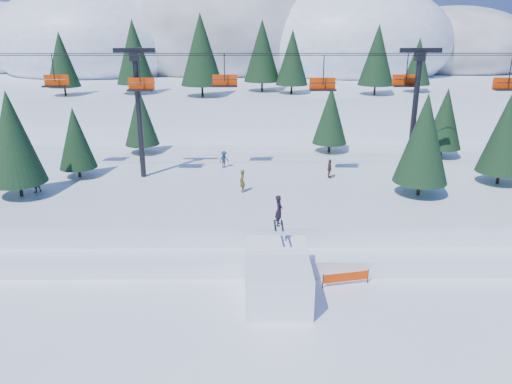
{
  "coord_description": "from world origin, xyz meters",
  "views": [
    {
      "loc": [
        0.04,
        -21.65,
        14.62
      ],
      "look_at": [
        0.24,
        6.0,
        5.2
      ],
      "focal_mm": 35.0,
      "sensor_mm": 36.0,
      "label": 1
    }
  ],
  "objects_px": {
    "chairlift": "(277,93)",
    "banner_near": "(346,277)",
    "banner_far": "(440,266)",
    "jump_kicker": "(278,279)"
  },
  "relations": [
    {
      "from": "jump_kicker",
      "to": "chairlift",
      "type": "distance_m",
      "value": 17.34
    },
    {
      "from": "banner_near",
      "to": "chairlift",
      "type": "bearing_deg",
      "value": 104.26
    },
    {
      "from": "banner_far",
      "to": "chairlift",
      "type": "bearing_deg",
      "value": 127.32
    },
    {
      "from": "chairlift",
      "to": "banner_near",
      "type": "xyz_separation_m",
      "value": [
        3.52,
        -13.84,
        -8.78
      ]
    },
    {
      "from": "jump_kicker",
      "to": "banner_far",
      "type": "relative_size",
      "value": 1.97
    },
    {
      "from": "jump_kicker",
      "to": "chairlift",
      "type": "xyz_separation_m",
      "value": [
        0.55,
        15.37,
        8.01
      ]
    },
    {
      "from": "jump_kicker",
      "to": "banner_near",
      "type": "relative_size",
      "value": 2.01
    },
    {
      "from": "chairlift",
      "to": "banner_far",
      "type": "bearing_deg",
      "value": -52.68
    },
    {
      "from": "chairlift",
      "to": "banner_far",
      "type": "relative_size",
      "value": 16.1
    },
    {
      "from": "banner_near",
      "to": "banner_far",
      "type": "relative_size",
      "value": 0.98
    }
  ]
}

